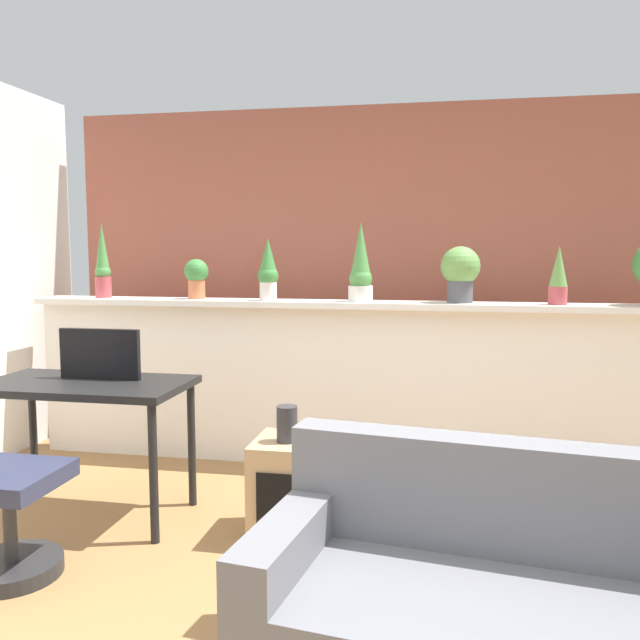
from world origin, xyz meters
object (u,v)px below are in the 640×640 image
at_px(potted_plant_4, 460,271).
at_px(potted_plant_5, 558,276).
at_px(potted_plant_2, 268,270).
at_px(desk, 86,397).
at_px(potted_plant_0, 103,265).
at_px(couch, 501,622).
at_px(vase_on_shelf, 287,424).
at_px(tv_monitor, 100,354).
at_px(side_cube_shelf, 294,488).
at_px(potted_plant_1, 196,276).
at_px(potted_plant_3, 361,268).

distance_m(potted_plant_4, potted_plant_5, 0.59).
height_order(potted_plant_2, desk, potted_plant_2).
height_order(potted_plant_0, couch, potted_plant_0).
xyz_separation_m(vase_on_shelf, couch, (0.96, -1.08, -0.31)).
height_order(desk, vase_on_shelf, desk).
relative_size(tv_monitor, side_cube_shelf, 0.92).
bearing_deg(potted_plant_2, tv_monitor, -125.59).
height_order(potted_plant_1, potted_plant_3, potted_plant_3).
xyz_separation_m(potted_plant_2, potted_plant_4, (1.25, 0.07, 0.00)).
distance_m(vase_on_shelf, couch, 1.48).
bearing_deg(potted_plant_2, potted_plant_1, 173.60).
distance_m(potted_plant_3, desk, 1.86).
xyz_separation_m(potted_plant_4, tv_monitor, (-1.94, -1.03, -0.43)).
height_order(potted_plant_5, couch, potted_plant_5).
height_order(side_cube_shelf, vase_on_shelf, vase_on_shelf).
height_order(potted_plant_4, potted_plant_5, potted_plant_5).
distance_m(potted_plant_1, potted_plant_5, 2.37).
relative_size(potted_plant_1, potted_plant_2, 0.66).
relative_size(potted_plant_0, couch, 0.32).
relative_size(potted_plant_3, potted_plant_4, 1.43).
bearing_deg(potted_plant_1, vase_on_shelf, -51.73).
relative_size(desk, tv_monitor, 2.39).
bearing_deg(potted_plant_2, potted_plant_3, 3.89).
relative_size(potted_plant_5, tv_monitor, 0.79).
xyz_separation_m(tv_monitor, side_cube_shelf, (1.12, -0.12, -0.64)).
relative_size(potted_plant_0, potted_plant_2, 1.27).
height_order(potted_plant_3, side_cube_shelf, potted_plant_3).
height_order(desk, side_cube_shelf, desk).
xyz_separation_m(potted_plant_4, side_cube_shelf, (-0.83, -1.15, -1.07)).
xyz_separation_m(potted_plant_3, couch, (0.74, -2.24, -1.06)).
height_order(potted_plant_3, vase_on_shelf, potted_plant_3).
bearing_deg(potted_plant_1, couch, -50.08).
height_order(side_cube_shelf, couch, couch).
bearing_deg(vase_on_shelf, side_cube_shelf, 44.42).
relative_size(desk, vase_on_shelf, 6.08).
height_order(desk, couch, couch).
distance_m(potted_plant_5, tv_monitor, 2.75).
bearing_deg(desk, couch, -28.69).
bearing_deg(side_cube_shelf, potted_plant_1, 129.75).
distance_m(potted_plant_3, tv_monitor, 1.71).
xyz_separation_m(potted_plant_0, couch, (2.57, -2.23, -1.07)).
height_order(potted_plant_2, potted_plant_4, potted_plant_2).
bearing_deg(couch, potted_plant_5, 77.64).
bearing_deg(potted_plant_3, potted_plant_4, 2.26).
relative_size(potted_plant_1, side_cube_shelf, 0.55).
relative_size(potted_plant_3, desk, 0.47).
bearing_deg(tv_monitor, potted_plant_5, 21.22).
xyz_separation_m(side_cube_shelf, vase_on_shelf, (-0.03, -0.03, 0.34)).
height_order(potted_plant_0, desk, potted_plant_0).
relative_size(potted_plant_2, vase_on_shelf, 2.30).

